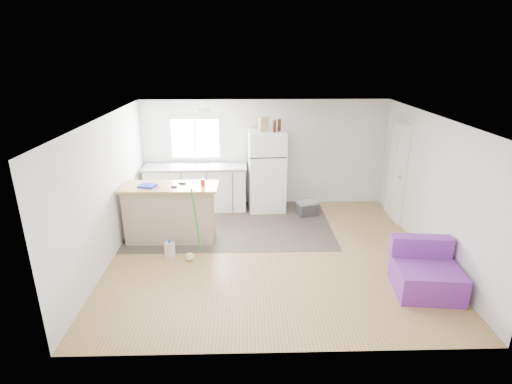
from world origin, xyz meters
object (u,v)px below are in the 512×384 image
red_cup (203,182)px  cooler (307,208)px  refrigerator (267,171)px  peninsula (170,213)px  bottle_left (275,126)px  cleaner_jug (170,249)px  purple_seat (425,273)px  blue_tray (147,186)px  cardboard_box (264,124)px  bottle_right (279,125)px  kitchen_cabinets (196,187)px  mop (192,247)px

red_cup → cooler: bearing=27.6°
refrigerator → cooler: bearing=-29.6°
peninsula → bottle_left: 2.83m
cleaner_jug → purple_seat: bearing=7.3°
refrigerator → blue_tray: (-2.24, -1.57, 0.21)m
peninsula → cooler: size_ratio=3.60×
cardboard_box → bottle_right: (0.33, 0.03, -0.02)m
cleaner_jug → bottle_left: 3.37m
kitchen_cabinets → mop: (0.17, -2.36, -0.28)m
peninsula → cleaner_jug: (0.09, -0.70, -0.40)m
kitchen_cabinets → cleaner_jug: kitchen_cabinets is taller
cooler → bottle_right: bottle_right is taller
refrigerator → blue_tray: 2.75m
kitchen_cabinets → bottle_left: bottle_left is taller
purple_seat → kitchen_cabinets: bearing=144.5°
red_cup → bottle_right: size_ratio=0.48×
kitchen_cabinets → mop: 2.38m
red_cup → bottle_left: bottle_left is taller
peninsula → bottle_right: (2.14, 1.52, 1.36)m
red_cup → blue_tray: (-1.00, -0.05, -0.04)m
refrigerator → bottle_left: bearing=-40.7°
cardboard_box → mop: bearing=-120.2°
kitchen_cabinets → cleaner_jug: bearing=-97.1°
bottle_left → bottle_right: 0.15m
kitchen_cabinets → cardboard_box: size_ratio=7.58×
mop → bottle_right: 3.31m
kitchen_cabinets → red_cup: kitchen_cabinets is taller
bottle_right → peninsula: bearing=-144.7°
cardboard_box → bottle_left: bearing=-19.1°
kitchen_cabinets → cooler: (2.45, -0.46, -0.35)m
cooler → mop: bearing=-157.2°
cardboard_box → blue_tray: bearing=-144.7°
refrigerator → mop: size_ratio=1.34×
kitchen_cabinets → bottle_right: size_ratio=9.10×
cleaner_jug → bottle_right: bottle_right is taller
kitchen_cabinets → refrigerator: bearing=-2.9°
kitchen_cabinets → mop: size_ratio=1.71×
purple_seat → cleaner_jug: size_ratio=2.99×
cleaner_jug → blue_tray: size_ratio=1.11×
cooler → mop: (-2.27, -1.90, 0.07)m
peninsula → blue_tray: blue_tray is taller
blue_tray → bottle_right: (2.51, 1.57, 0.81)m
mop → purple_seat: bearing=-4.6°
cooler → bottle_left: bottle_left is taller
bottle_left → red_cup: bearing=-134.7°
peninsula → cleaner_jug: peninsula is taller
kitchen_cabinets → bottle_left: size_ratio=9.10×
bottle_right → cooler: bearing=-34.2°
cooler → red_cup: (-2.12, -1.11, 0.98)m
red_cup → cleaner_jug: bearing=-128.3°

